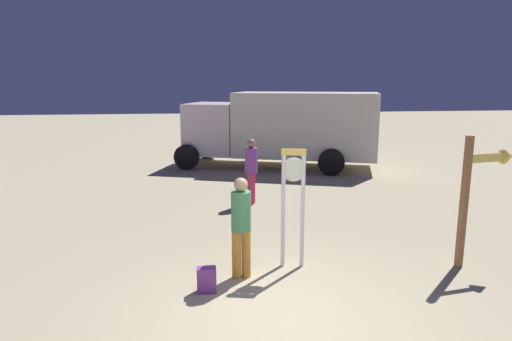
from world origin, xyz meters
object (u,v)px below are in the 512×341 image
object	(u,v)px
arrow_sign	(482,182)
person_distant	(251,168)
person_near_clock	(241,223)
backpack	(207,280)
box_truck_near	(284,126)
standing_clock	(293,196)

from	to	relation	value
arrow_sign	person_distant	bearing A→B (deg)	126.99
person_near_clock	person_distant	size ratio (longest dim) A/B	0.97
arrow_sign	backpack	world-z (taller)	arrow_sign
person_near_clock	person_distant	distance (m)	4.46
box_truck_near	arrow_sign	bearing A→B (deg)	-81.08
backpack	arrow_sign	bearing A→B (deg)	5.07
arrow_sign	box_truck_near	distance (m)	9.57
standing_clock	person_distant	distance (m)	4.08
standing_clock	arrow_sign	size ratio (longest dim) A/B	0.90
backpack	standing_clock	bearing A→B (deg)	27.92
person_distant	box_truck_near	bearing A→B (deg)	69.61
arrow_sign	backpack	xyz separation A→B (m)	(-4.65, -0.41, -1.29)
person_near_clock	box_truck_near	distance (m)	9.78
standing_clock	arrow_sign	distance (m)	3.18
person_distant	box_truck_near	distance (m)	5.38
arrow_sign	person_near_clock	world-z (taller)	arrow_sign
standing_clock	person_distant	world-z (taller)	standing_clock
person_distant	box_truck_near	xyz separation A→B (m)	(1.86, 5.01, 0.57)
backpack	box_truck_near	xyz separation A→B (m)	(3.16, 9.86, 1.33)
standing_clock	backpack	bearing A→B (deg)	-152.08
arrow_sign	box_truck_near	world-z (taller)	box_truck_near
person_near_clock	box_truck_near	bearing A→B (deg)	74.64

